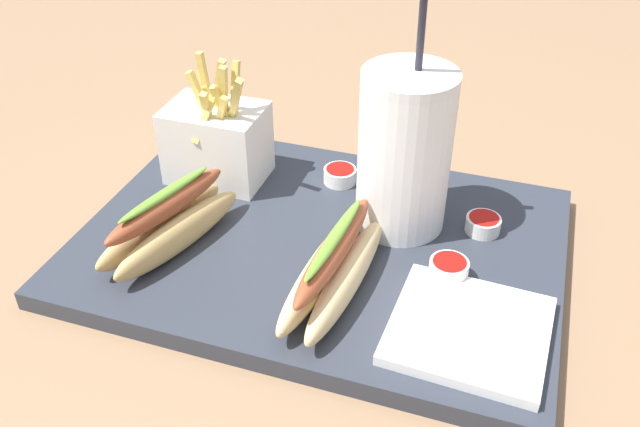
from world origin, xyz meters
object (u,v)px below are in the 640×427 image
(ketchup_cup_1, at_px, (340,174))
(napkin_stack, at_px, (469,330))
(hot_dog_1, at_px, (334,268))
(ketchup_cup_3, at_px, (449,269))
(fries_basket, at_px, (217,141))
(hot_dog_2, at_px, (170,223))
(ketchup_cup_2, at_px, (483,223))
(soda_cup, at_px, (405,152))

(ketchup_cup_1, relative_size, napkin_stack, 0.28)
(hot_dog_1, height_order, ketchup_cup_3, hot_dog_1)
(hot_dog_1, relative_size, ketchup_cup_1, 5.00)
(fries_basket, bearing_deg, hot_dog_2, -85.80)
(hot_dog_1, xyz_separation_m, hot_dog_2, (-0.17, 0.01, 0.00))
(fries_basket, distance_m, hot_dog_2, 0.13)
(fries_basket, distance_m, ketchup_cup_1, 0.14)
(fries_basket, height_order, ketchup_cup_1, fries_basket)
(hot_dog_1, bearing_deg, napkin_stack, -8.72)
(fries_basket, height_order, ketchup_cup_2, fries_basket)
(ketchup_cup_1, bearing_deg, fries_basket, -166.60)
(napkin_stack, bearing_deg, soda_cup, 123.49)
(soda_cup, bearing_deg, hot_dog_1, -105.06)
(hot_dog_1, bearing_deg, ketchup_cup_2, 48.27)
(ketchup_cup_1, bearing_deg, napkin_stack, -48.01)
(ketchup_cup_2, height_order, napkin_stack, ketchup_cup_2)
(hot_dog_2, bearing_deg, hot_dog_1, -3.90)
(ketchup_cup_2, bearing_deg, ketchup_cup_1, 165.64)
(ketchup_cup_2, bearing_deg, napkin_stack, -86.69)
(ketchup_cup_1, xyz_separation_m, napkin_stack, (0.18, -0.20, -0.00))
(ketchup_cup_1, distance_m, napkin_stack, 0.26)
(ketchup_cup_2, distance_m, napkin_stack, 0.15)
(ketchup_cup_2, bearing_deg, hot_dog_2, -157.49)
(soda_cup, distance_m, ketchup_cup_1, 0.12)
(ketchup_cup_1, bearing_deg, hot_dog_1, -74.62)
(hot_dog_2, relative_size, napkin_stack, 1.33)
(fries_basket, bearing_deg, hot_dog_1, -38.05)
(ketchup_cup_3, height_order, napkin_stack, ketchup_cup_3)
(soda_cup, xyz_separation_m, hot_dog_1, (-0.03, -0.12, -0.06))
(hot_dog_1, relative_size, hot_dog_2, 1.06)
(ketchup_cup_1, height_order, ketchup_cup_2, same)
(hot_dog_2, relative_size, ketchup_cup_3, 4.74)
(fries_basket, bearing_deg, ketchup_cup_1, 13.40)
(soda_cup, distance_m, ketchup_cup_2, 0.11)
(soda_cup, relative_size, hot_dog_1, 1.39)
(fries_basket, bearing_deg, soda_cup, -5.41)
(hot_dog_1, height_order, ketchup_cup_2, hot_dog_1)
(hot_dog_2, height_order, ketchup_cup_2, hot_dog_2)
(fries_basket, height_order, napkin_stack, fries_basket)
(hot_dog_1, bearing_deg, ketchup_cup_3, 25.31)
(soda_cup, height_order, hot_dog_2, soda_cup)
(hot_dog_2, distance_m, ketchup_cup_3, 0.28)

